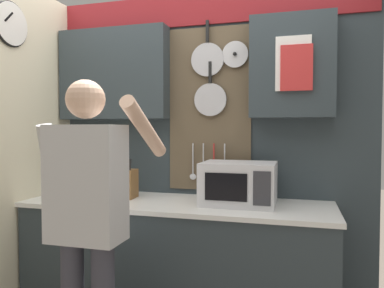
% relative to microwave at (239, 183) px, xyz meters
% --- Properties ---
extents(base_cabinet_counter, '(2.08, 0.66, 0.89)m').
position_rel_microwave_xyz_m(base_cabinet_counter, '(-0.42, -0.04, -0.59)').
color(base_cabinet_counter, '#2D383D').
rests_on(base_cabinet_counter, ground_plane).
extents(back_wall_unit, '(2.65, 0.23, 2.39)m').
position_rel_microwave_xyz_m(back_wall_unit, '(-0.44, 0.26, 0.43)').
color(back_wall_unit, '#2D383D').
rests_on(back_wall_unit, ground_plane).
extents(side_wall, '(0.07, 1.60, 2.39)m').
position_rel_microwave_xyz_m(side_wall, '(-1.48, -0.42, 0.19)').
color(side_wall, beige).
rests_on(side_wall, ground_plane).
extents(microwave, '(0.48, 0.38, 0.28)m').
position_rel_microwave_xyz_m(microwave, '(0.00, 0.00, 0.00)').
color(microwave, silver).
rests_on(microwave, base_cabinet_counter).
extents(knife_block, '(0.12, 0.15, 0.29)m').
position_rel_microwave_xyz_m(knife_block, '(-0.80, 0.00, -0.03)').
color(knife_block, brown).
rests_on(knife_block, base_cabinet_counter).
extents(utensil_crock, '(0.11, 0.11, 0.34)m').
position_rel_microwave_xyz_m(utensil_crock, '(-1.09, 0.00, -0.06)').
color(utensil_crock, white).
rests_on(utensil_crock, base_cabinet_counter).
extents(person, '(0.54, 0.59, 1.64)m').
position_rel_microwave_xyz_m(person, '(-0.68, -0.74, -0.06)').
color(person, '#383842').
rests_on(person, ground_plane).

